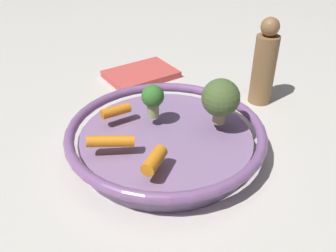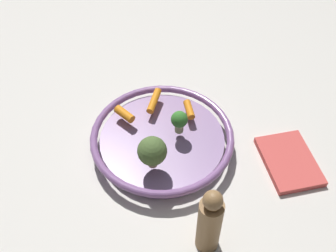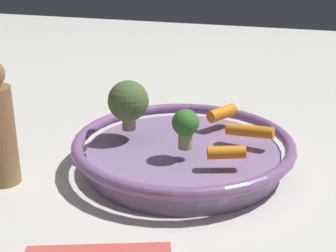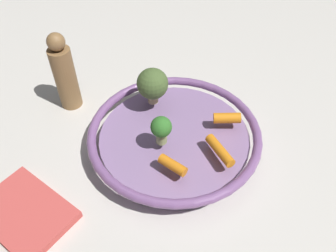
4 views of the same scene
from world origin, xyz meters
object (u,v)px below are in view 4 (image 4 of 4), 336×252
(baby_carrot_right, at_px, (227,118))
(pepper_mill, at_px, (65,74))
(broccoli_floret_small, at_px, (152,84))
(dish_towel, at_px, (25,213))
(baby_carrot_near_rim, at_px, (220,150))
(broccoli_floret_edge, at_px, (161,128))
(baby_carrot_left, at_px, (173,165))
(serving_bowl, at_px, (174,137))

(baby_carrot_right, relative_size, pepper_mill, 0.29)
(broccoli_floret_small, distance_m, pepper_mill, 0.18)
(baby_carrot_right, relative_size, dish_towel, 0.33)
(broccoli_floret_small, relative_size, dish_towel, 0.49)
(baby_carrot_near_rim, bearing_deg, dish_towel, 72.86)
(broccoli_floret_small, xyz_separation_m, pepper_mill, (0.13, 0.12, -0.01))
(broccoli_floret_edge, bearing_deg, dish_towel, 85.26)
(broccoli_floret_edge, bearing_deg, baby_carrot_left, 164.99)
(dish_towel, bearing_deg, broccoli_floret_small, -74.89)
(broccoli_floret_edge, bearing_deg, pepper_mill, 19.25)
(serving_bowl, relative_size, dish_towel, 2.12)
(broccoli_floret_edge, xyz_separation_m, pepper_mill, (0.23, 0.08, -0.00))
(baby_carrot_near_rim, bearing_deg, broccoli_floret_edge, 41.60)
(baby_carrot_near_rim, xyz_separation_m, dish_towel, (0.10, 0.31, -0.05))
(serving_bowl, bearing_deg, baby_carrot_right, -112.02)
(pepper_mill, bearing_deg, dish_towel, 142.26)
(baby_carrot_near_rim, xyz_separation_m, baby_carrot_right, (0.05, -0.06, 0.00))
(serving_bowl, distance_m, broccoli_floret_small, 0.11)
(serving_bowl, relative_size, broccoli_floret_small, 4.29)
(baby_carrot_left, relative_size, broccoli_floret_small, 0.66)
(baby_carrot_right, bearing_deg, baby_carrot_left, 103.85)
(dish_towel, bearing_deg, broccoli_floret_edge, -94.74)
(baby_carrot_near_rim, relative_size, baby_carrot_right, 1.39)
(broccoli_floret_edge, xyz_separation_m, broccoli_floret_small, (0.10, -0.04, 0.01))
(baby_carrot_right, relative_size, broccoli_floret_edge, 0.89)
(dish_towel, bearing_deg, baby_carrot_right, -96.80)
(serving_bowl, height_order, pepper_mill, pepper_mill)
(broccoli_floret_edge, relative_size, pepper_mill, 0.33)
(baby_carrot_near_rim, distance_m, pepper_mill, 0.34)
(broccoli_floret_small, height_order, dish_towel, broccoli_floret_small)
(broccoli_floret_edge, height_order, broccoli_floret_small, broccoli_floret_small)
(baby_carrot_left, xyz_separation_m, baby_carrot_near_rim, (-0.02, -0.08, 0.00))
(broccoli_floret_edge, xyz_separation_m, dish_towel, (0.02, 0.24, -0.07))
(baby_carrot_near_rim, distance_m, dish_towel, 0.33)
(broccoli_floret_edge, height_order, dish_towel, broccoli_floret_edge)
(baby_carrot_near_rim, height_order, pepper_mill, pepper_mill)
(broccoli_floret_small, bearing_deg, serving_bowl, 175.47)
(baby_carrot_right, relative_size, broccoli_floret_small, 0.66)
(broccoli_floret_small, bearing_deg, dish_towel, 105.11)
(baby_carrot_right, height_order, dish_towel, baby_carrot_right)
(baby_carrot_left, distance_m, broccoli_floret_edge, 0.07)
(pepper_mill, bearing_deg, baby_carrot_left, -167.37)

